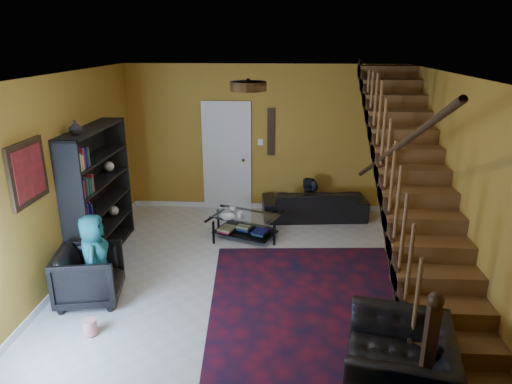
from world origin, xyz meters
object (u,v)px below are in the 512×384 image
armchair_right (398,365)px  bookshelf (99,195)px  armchair_left (90,276)px  sofa (314,203)px  coffee_table (245,225)px

armchair_right → bookshelf: bearing=-114.6°
bookshelf → armchair_left: (0.35, -1.38, -0.61)m
bookshelf → sofa: bearing=26.6°
armchair_right → coffee_table: 3.95m
armchair_left → coffee_table: size_ratio=0.64×
bookshelf → armchair_left: 1.55m
armchair_right → coffee_table: bearing=-142.5°
bookshelf → coffee_table: (2.18, 0.70, -0.74)m
sofa → armchair_left: (-3.04, -3.08, 0.07)m
bookshelf → armchair_left: bearing=-75.6°
bookshelf → armchair_right: size_ratio=1.84×
sofa → armchair_right: bearing=90.7°
bookshelf → coffee_table: bearing=17.8°
bookshelf → sofa: (3.39, 1.70, -0.68)m
sofa → bookshelf: bearing=20.9°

